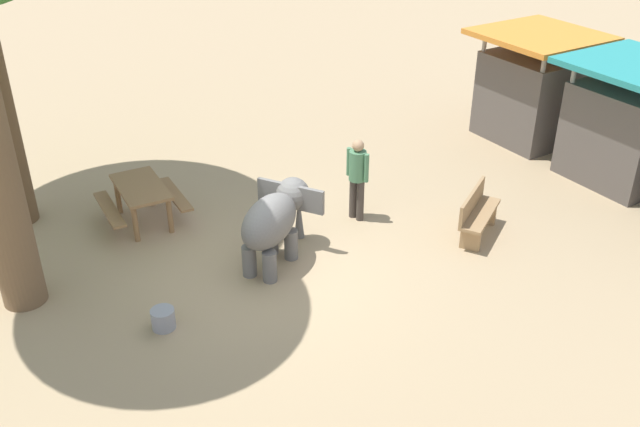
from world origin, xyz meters
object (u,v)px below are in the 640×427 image
(market_stall_orange, at_px, (532,92))
(market_stall_teal, at_px, (627,128))
(wooden_bench, at_px, (477,212))
(feed_bucket, at_px, (163,319))
(elephant, at_px, (275,219))
(picnic_table_near, at_px, (142,195))
(person_handler, at_px, (357,174))

(market_stall_orange, bearing_deg, market_stall_teal, 0.00)
(wooden_bench, height_order, feed_bucket, wooden_bench)
(elephant, bearing_deg, wooden_bench, -51.21)
(elephant, bearing_deg, feed_bucket, 164.35)
(picnic_table_near, relative_size, market_stall_teal, 0.62)
(wooden_bench, distance_m, feed_bucket, 5.86)
(elephant, distance_m, picnic_table_near, 2.91)
(market_stall_teal, bearing_deg, person_handler, -104.40)
(elephant, bearing_deg, market_stall_orange, -21.13)
(elephant, bearing_deg, person_handler, -18.78)
(feed_bucket, bearing_deg, picnic_table_near, 165.51)
(market_stall_orange, relative_size, feed_bucket, 7.00)
(picnic_table_near, bearing_deg, person_handler, 63.53)
(market_stall_teal, xyz_separation_m, feed_bucket, (-0.20, -10.03, -0.98))
(wooden_bench, height_order, picnic_table_near, wooden_bench)
(market_stall_orange, distance_m, market_stall_teal, 2.60)
(elephant, bearing_deg, market_stall_teal, -40.23)
(elephant, distance_m, wooden_bench, 3.72)
(wooden_bench, relative_size, picnic_table_near, 0.89)
(picnic_table_near, relative_size, market_stall_orange, 0.62)
(market_stall_teal, relative_size, feed_bucket, 7.00)
(market_stall_orange, bearing_deg, elephant, -77.85)
(elephant, xyz_separation_m, wooden_bench, (1.14, 3.52, -0.36))
(market_stall_orange, height_order, market_stall_teal, same)
(wooden_bench, bearing_deg, person_handler, -79.65)
(person_handler, bearing_deg, feed_bucket, 0.10)
(person_handler, bearing_deg, elephant, -1.59)
(wooden_bench, height_order, market_stall_orange, market_stall_orange)
(person_handler, distance_m, feed_bucket, 4.59)
(person_handler, xyz_separation_m, feed_bucket, (1.26, -4.34, -0.79))
(elephant, xyz_separation_m, feed_bucket, (0.74, -2.32, -0.67))
(market_stall_orange, distance_m, feed_bucket, 10.36)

